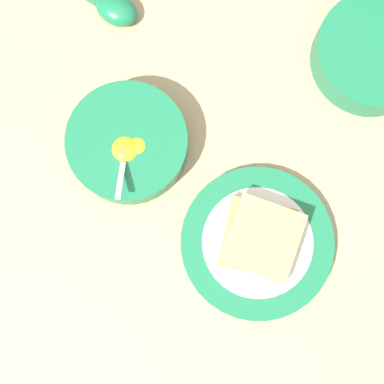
% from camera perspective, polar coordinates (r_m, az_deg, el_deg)
% --- Properties ---
extents(ground_plane, '(3.00, 3.00, 0.00)m').
position_cam_1_polar(ground_plane, '(0.76, 5.63, 10.97)').
color(ground_plane, tan).
extents(egg_bowl, '(0.16, 0.16, 0.07)m').
position_cam_1_polar(egg_bowl, '(0.72, -6.92, 5.28)').
color(egg_bowl, '#196B42').
rests_on(egg_bowl, ground_plane).
extents(toast_plate, '(0.20, 0.20, 0.02)m').
position_cam_1_polar(toast_plate, '(0.71, 6.95, -5.38)').
color(toast_plate, '#196B42').
rests_on(toast_plate, ground_plane).
extents(toast_sandwich, '(0.13, 0.13, 0.03)m').
position_cam_1_polar(toast_sandwich, '(0.69, 7.31, -4.91)').
color(toast_sandwich, tan).
rests_on(toast_sandwich, toast_plate).
extents(soup_spoon, '(0.11, 0.15, 0.03)m').
position_cam_1_polar(soup_spoon, '(0.80, -8.97, 19.15)').
color(soup_spoon, '#196B42').
rests_on(soup_spoon, ground_plane).
extents(congee_bowl, '(0.16, 0.16, 0.05)m').
position_cam_1_polar(congee_bowl, '(0.79, 18.87, 13.81)').
color(congee_bowl, '#196B42').
rests_on(congee_bowl, ground_plane).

